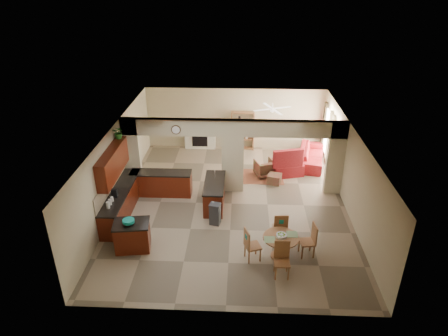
{
  "coord_description": "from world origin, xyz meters",
  "views": [
    {
      "loc": [
        0.29,
        -12.13,
        7.54
      ],
      "look_at": [
        -0.29,
        0.3,
        1.27
      ],
      "focal_mm": 32.0,
      "sensor_mm": 36.0,
      "label": 1
    }
  ],
  "objects_px": {
    "dining_table": "(280,243)",
    "armchair": "(264,168)",
    "kitchen_island": "(132,236)",
    "sofa": "(311,156)"
  },
  "relations": [
    {
      "from": "dining_table",
      "to": "sofa",
      "type": "height_order",
      "value": "sofa"
    },
    {
      "from": "kitchen_island",
      "to": "dining_table",
      "type": "distance_m",
      "value": 4.34
    },
    {
      "from": "sofa",
      "to": "armchair",
      "type": "relative_size",
      "value": 3.37
    },
    {
      "from": "sofa",
      "to": "kitchen_island",
      "type": "bearing_deg",
      "value": 146.06
    },
    {
      "from": "dining_table",
      "to": "armchair",
      "type": "bearing_deg",
      "value": 92.53
    },
    {
      "from": "armchair",
      "to": "kitchen_island",
      "type": "bearing_deg",
      "value": 29.4
    },
    {
      "from": "dining_table",
      "to": "armchair",
      "type": "distance_m",
      "value": 5.1
    },
    {
      "from": "kitchen_island",
      "to": "sofa",
      "type": "relative_size",
      "value": 0.46
    },
    {
      "from": "kitchen_island",
      "to": "sofa",
      "type": "bearing_deg",
      "value": 36.75
    },
    {
      "from": "sofa",
      "to": "dining_table",
      "type": "bearing_deg",
      "value": 175.22
    }
  ]
}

